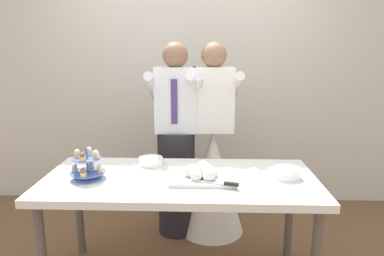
% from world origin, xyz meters
% --- Properties ---
extents(rear_wall, '(5.20, 0.10, 2.90)m').
position_xyz_m(rear_wall, '(0.00, 1.44, 1.45)').
color(rear_wall, beige).
rests_on(rear_wall, ground_plane).
extents(dessert_table, '(1.80, 0.80, 0.78)m').
position_xyz_m(dessert_table, '(0.00, 0.00, 0.70)').
color(dessert_table, white).
rests_on(dessert_table, ground_plane).
extents(cupcake_stand, '(0.23, 0.23, 0.21)m').
position_xyz_m(cupcake_stand, '(-0.60, -0.05, 0.86)').
color(cupcake_stand, '#4C66B2').
rests_on(cupcake_stand, dessert_table).
extents(main_cake_tray, '(0.43, 0.33, 0.12)m').
position_xyz_m(main_cake_tray, '(0.15, -0.04, 0.81)').
color(main_cake_tray, silver).
rests_on(main_cake_tray, dessert_table).
extents(plate_stack, '(0.19, 0.18, 0.07)m').
position_xyz_m(plate_stack, '(0.70, 0.01, 0.81)').
color(plate_stack, white).
rests_on(plate_stack, dessert_table).
extents(round_cake, '(0.24, 0.24, 0.07)m').
position_xyz_m(round_cake, '(-0.22, 0.21, 0.80)').
color(round_cake, white).
rests_on(round_cake, dessert_table).
extents(person_groom, '(0.47, 0.50, 1.66)m').
position_xyz_m(person_groom, '(-0.08, 0.69, 0.75)').
color(person_groom, '#232328').
rests_on(person_groom, ground_plane).
extents(person_bride, '(0.56, 0.56, 1.66)m').
position_xyz_m(person_bride, '(0.23, 0.72, 0.58)').
color(person_bride, white).
rests_on(person_bride, ground_plane).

